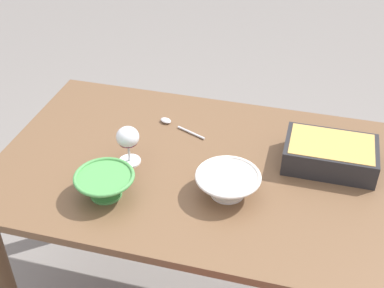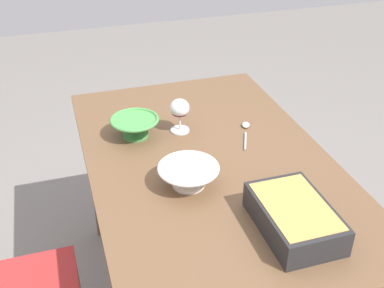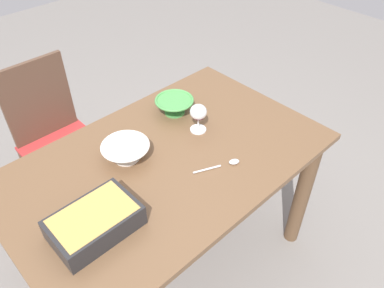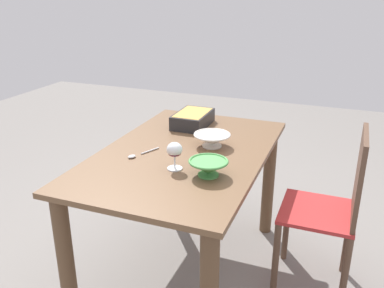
{
  "view_description": "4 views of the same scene",
  "coord_description": "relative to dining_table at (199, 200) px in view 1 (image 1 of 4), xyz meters",
  "views": [
    {
      "loc": [
        0.32,
        -1.29,
        1.83
      ],
      "look_at": [
        -0.03,
        0.03,
        0.83
      ],
      "focal_mm": 47.85,
      "sensor_mm": 36.0,
      "label": 1
    },
    {
      "loc": [
        1.32,
        -0.48,
        1.71
      ],
      "look_at": [
        -0.0,
        -0.07,
        0.85
      ],
      "focal_mm": 44.59,
      "sensor_mm": 36.0,
      "label": 2
    },
    {
      "loc": [
        0.72,
        0.92,
        1.86
      ],
      "look_at": [
        -0.1,
        0.05,
        0.82
      ],
      "focal_mm": 35.4,
      "sensor_mm": 36.0,
      "label": 3
    },
    {
      "loc": [
        -1.89,
        -0.78,
        1.6
      ],
      "look_at": [
        -0.11,
        -0.09,
        0.87
      ],
      "focal_mm": 38.72,
      "sensor_mm": 36.0,
      "label": 4
    }
  ],
  "objects": [
    {
      "name": "mixing_bowl",
      "position": [
        0.12,
        -0.11,
        0.2
      ],
      "size": [
        0.2,
        0.2,
        0.07
      ],
      "color": "white",
      "rests_on": "dining_table"
    },
    {
      "name": "wine_glass",
      "position": [
        -0.23,
        -0.04,
        0.25
      ],
      "size": [
        0.08,
        0.08,
        0.14
      ],
      "color": "white",
      "rests_on": "dining_table"
    },
    {
      "name": "small_bowl",
      "position": [
        -0.24,
        -0.22,
        0.2
      ],
      "size": [
        0.19,
        0.19,
        0.08
      ],
      "color": "#4C994C",
      "rests_on": "dining_table"
    },
    {
      "name": "casserole_dish",
      "position": [
        0.41,
        0.11,
        0.2
      ],
      "size": [
        0.3,
        0.19,
        0.09
      ],
      "color": "#262628",
      "rests_on": "dining_table"
    },
    {
      "name": "dining_table",
      "position": [
        0.0,
        0.0,
        0.0
      ],
      "size": [
        1.35,
        0.85,
        0.77
      ],
      "color": "brown",
      "rests_on": "ground_plane"
    },
    {
      "name": "serving_spoon",
      "position": [
        -0.15,
        0.2,
        0.16
      ],
      "size": [
        0.19,
        0.1,
        0.01
      ],
      "color": "silver",
      "rests_on": "dining_table"
    }
  ]
}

